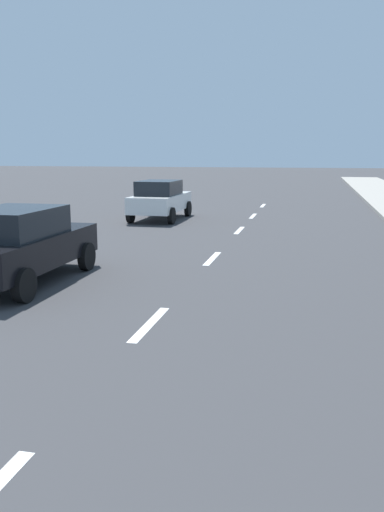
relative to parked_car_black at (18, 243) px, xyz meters
The scene contains 8 objects.
ground_plane 7.34m from the parked_car_black, 61.86° to the left, with size 160.00×160.00×0.00m, color #38383A.
lane_stripe_3 4.08m from the parked_car_black, 30.65° to the right, with size 0.16×1.80×0.01m, color white.
lane_stripe_4 4.92m from the parked_car_black, 44.84° to the left, with size 0.16×1.80×0.01m, color white.
lane_stripe_5 9.29m from the parked_car_black, 68.17° to the left, with size 0.16×1.80×0.01m, color white.
lane_stripe_6 13.43m from the parked_car_black, 75.13° to the left, with size 0.16×1.80×0.01m, color white.
lane_stripe_7 17.94m from the parked_car_black, 78.93° to the left, with size 0.16×1.80×0.01m, color white.
parked_car_black is the anchor object (origin of this frame).
parked_car_white 10.93m from the parked_car_black, 90.44° to the left, with size 1.85×3.90×1.57m.
Camera 1 is at (2.44, 3.71, 2.68)m, focal length 37.71 mm.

